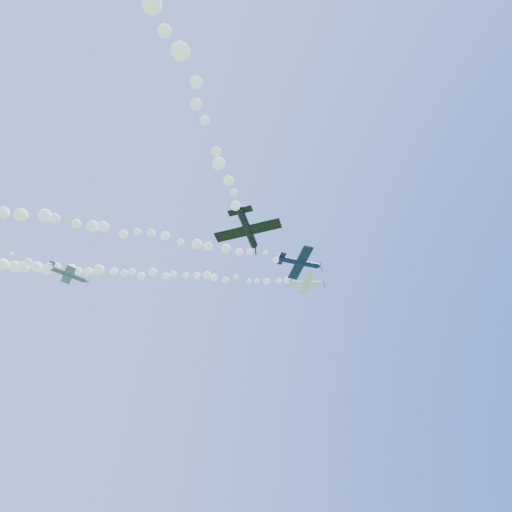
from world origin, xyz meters
name	(u,v)px	position (x,y,z in m)	size (l,w,h in m)	color
plane_white	(306,283)	(20.95, 6.06, 54.98)	(8.06, 8.54, 2.17)	white
smoke_trail_white	(128,273)	(-13.07, 17.09, 54.66)	(63.58, 22.60, 3.33)	white
plane_navy	(300,263)	(11.28, -7.96, 46.44)	(7.76, 8.24, 2.55)	#0C1238
smoke_trail_navy	(40,217)	(-27.68, -1.88, 46.24)	(73.39, 13.85, 3.02)	white
plane_grey	(68,274)	(-21.91, 2.27, 40.62)	(6.15, 6.43, 2.24)	#3B4756
plane_black	(248,230)	(-3.34, -20.78, 36.58)	(7.05, 6.68, 2.06)	black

